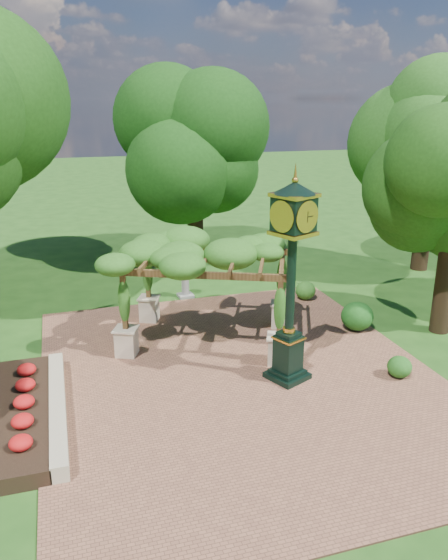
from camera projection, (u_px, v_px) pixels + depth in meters
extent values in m
plane|color=#1E4714|center=(254.00, 396.00, 13.36)|extent=(120.00, 120.00, 0.00)
cube|color=brown|center=(241.00, 376.00, 14.27)|extent=(10.00, 12.00, 0.04)
cube|color=#C6B793|center=(58.00, 408.00, 12.47)|extent=(0.35, 5.00, 0.40)
cube|color=red|center=(16.00, 415.00, 12.23)|extent=(1.50, 5.00, 0.36)
cube|color=black|center=(287.00, 375.00, 14.13)|extent=(1.20, 1.20, 0.14)
cube|color=black|center=(288.00, 354.00, 13.94)|extent=(0.75, 0.75, 1.02)
cube|color=gold|center=(289.00, 338.00, 13.79)|extent=(0.84, 0.84, 0.05)
cylinder|color=black|center=(291.00, 283.00, 13.33)|extent=(0.30, 0.30, 2.61)
cube|color=black|center=(294.00, 214.00, 12.79)|extent=(1.05, 1.05, 0.79)
cylinder|color=beige|center=(307.00, 217.00, 12.50)|extent=(0.63, 0.31, 0.68)
cone|color=black|center=(295.00, 188.00, 12.60)|extent=(1.35, 1.35, 0.28)
sphere|color=gold|center=(295.00, 180.00, 12.54)|extent=(0.16, 0.16, 0.16)
cube|color=beige|center=(127.00, 342.00, 15.32)|extent=(0.73, 0.73, 0.77)
cube|color=brown|center=(124.00, 302.00, 14.93)|extent=(0.18, 0.18, 1.57)
cube|color=beige|center=(278.00, 350.00, 14.83)|extent=(0.73, 0.73, 0.77)
cube|color=brown|center=(280.00, 309.00, 14.44)|extent=(0.18, 0.18, 1.57)
cube|color=beige|center=(149.00, 309.00, 17.72)|extent=(0.73, 0.73, 0.77)
cube|color=brown|center=(148.00, 274.00, 17.34)|extent=(0.18, 0.18, 1.57)
cube|color=beige|center=(281.00, 315.00, 17.23)|extent=(0.73, 0.73, 0.77)
cube|color=brown|center=(282.00, 279.00, 16.85)|extent=(0.18, 0.18, 1.57)
cube|color=brown|center=(200.00, 275.00, 14.42)|extent=(4.55, 2.12, 0.19)
cube|color=brown|center=(214.00, 250.00, 16.82)|extent=(4.55, 2.12, 0.19)
ellipsoid|color=#285A19|center=(207.00, 254.00, 15.55)|extent=(5.75, 4.80, 0.85)
cube|color=gray|center=(185.00, 295.00, 20.03)|extent=(0.58, 0.58, 0.10)
cylinder|color=gray|center=(185.00, 284.00, 19.89)|extent=(0.29, 0.29, 0.88)
cylinder|color=gray|center=(185.00, 272.00, 19.75)|extent=(0.55, 0.55, 0.05)
ellipsoid|color=#1F5518|center=(400.00, 367.00, 14.12)|extent=(0.78, 0.78, 0.57)
ellipsoid|color=#184B15|center=(357.00, 316.00, 16.97)|extent=(1.20, 1.20, 0.90)
ellipsoid|color=#2F691E|center=(305.00, 290.00, 19.61)|extent=(0.81, 0.81, 0.65)
cylinder|color=black|center=(195.00, 226.00, 24.72)|extent=(0.72, 0.72, 2.90)
ellipsoid|color=#13360D|center=(194.00, 141.00, 23.54)|extent=(4.65, 4.65, 4.58)
cylinder|color=black|center=(423.00, 231.00, 22.82)|extent=(0.70, 0.70, 3.33)
ellipsoid|color=#224F16|center=(435.00, 125.00, 21.46)|extent=(4.50, 4.50, 5.25)
cylinder|color=black|center=(444.00, 291.00, 16.68)|extent=(0.59, 0.59, 2.68)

